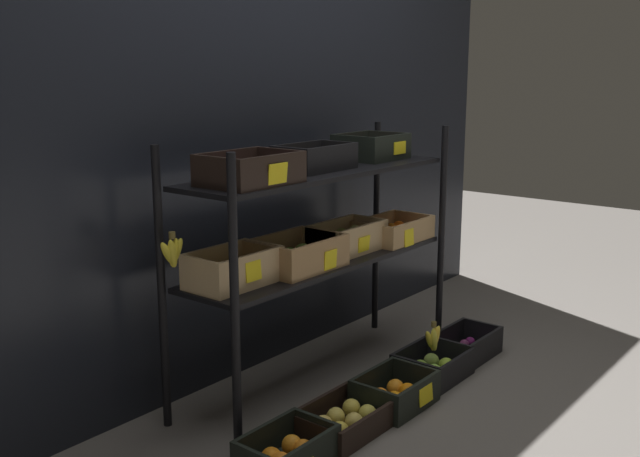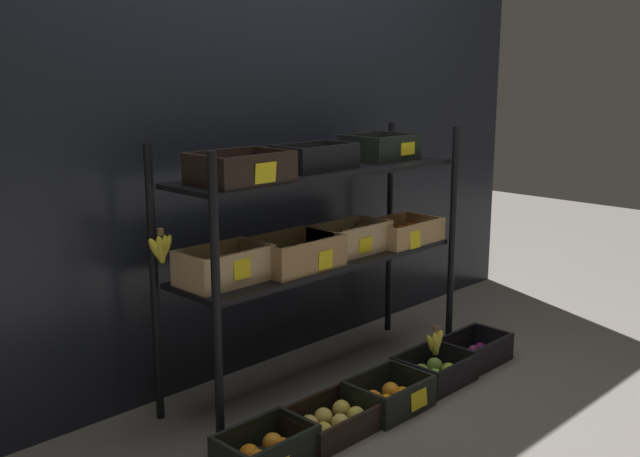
% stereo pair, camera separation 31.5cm
% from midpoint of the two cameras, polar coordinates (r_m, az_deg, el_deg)
% --- Properties ---
extents(ground_plane, '(10.00, 10.00, 0.00)m').
position_cam_midpoint_polar(ground_plane, '(3.36, 2.73, -11.52)').
color(ground_plane, '#605B56').
extents(storefront_wall, '(3.81, 0.12, 2.23)m').
position_cam_midpoint_polar(storefront_wall, '(3.36, -2.11, 8.18)').
color(storefront_wall, black).
rests_on(storefront_wall, ground_plane).
extents(display_rack, '(1.52, 0.42, 1.09)m').
position_cam_midpoint_polar(display_rack, '(3.13, 2.70, 0.62)').
color(display_rack, black).
rests_on(display_rack, ground_plane).
extents(crate_ground_orange, '(0.33, 0.22, 0.13)m').
position_cam_midpoint_polar(crate_ground_orange, '(2.69, -0.70, -16.81)').
color(crate_ground_orange, black).
rests_on(crate_ground_orange, ground_plane).
extents(crate_ground_apple_gold, '(0.37, 0.25, 0.10)m').
position_cam_midpoint_polar(crate_ground_apple_gold, '(2.91, 4.12, -14.62)').
color(crate_ground_apple_gold, black).
rests_on(crate_ground_apple_gold, ground_plane).
extents(crate_ground_center_orange, '(0.32, 0.25, 0.13)m').
position_cam_midpoint_polar(crate_ground_center_orange, '(3.10, 8.26, -12.73)').
color(crate_ground_center_orange, black).
rests_on(crate_ground_center_orange, ground_plane).
extents(crate_ground_apple_green, '(0.31, 0.26, 0.12)m').
position_cam_midpoint_polar(crate_ground_apple_green, '(3.38, 11.47, -10.75)').
color(crate_ground_apple_green, black).
rests_on(crate_ground_apple_green, ground_plane).
extents(crate_ground_plum, '(0.34, 0.22, 0.13)m').
position_cam_midpoint_polar(crate_ground_plum, '(3.62, 14.21, -9.30)').
color(crate_ground_plum, black).
rests_on(crate_ground_plum, ground_plane).
extents(banana_bunch_loose, '(0.12, 0.05, 0.14)m').
position_cam_midpoint_polar(banana_bunch_loose, '(3.33, 11.54, -8.62)').
color(banana_bunch_loose, brown).
rests_on(banana_bunch_loose, crate_ground_apple_green).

